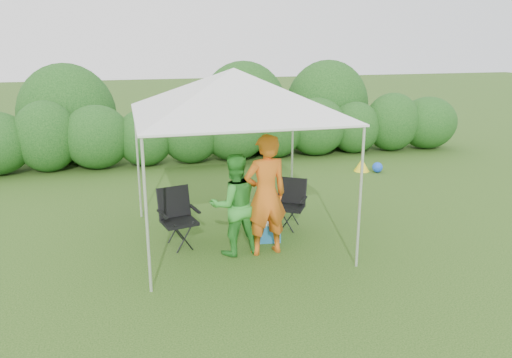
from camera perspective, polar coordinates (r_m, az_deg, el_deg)
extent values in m
plane|color=#375B1C|center=(8.07, -1.53, -8.11)|extent=(70.00, 70.00, 0.00)
ellipsoid|color=#23571C|center=(13.52, -22.87, 4.49)|extent=(1.57, 1.34, 1.80)
cylinder|color=#382616|center=(13.68, -22.54, 1.41)|extent=(0.12, 0.12, 0.30)
ellipsoid|color=#23571C|center=(13.42, -17.75, 4.58)|extent=(1.72, 1.47, 1.65)
cylinder|color=#382616|center=(13.56, -17.51, 1.78)|extent=(0.12, 0.12, 0.30)
ellipsoid|color=#23571C|center=(13.42, -12.59, 4.63)|extent=(1.50, 1.28, 1.50)
cylinder|color=#382616|center=(13.55, -12.44, 2.14)|extent=(0.12, 0.12, 0.30)
ellipsoid|color=#23571C|center=(13.50, -7.51, 5.43)|extent=(1.65, 1.40, 1.73)
cylinder|color=#382616|center=(13.65, -7.40, 2.48)|extent=(0.12, 0.12, 0.30)
ellipsoid|color=#23571C|center=(13.72, -2.49, 5.39)|extent=(1.80, 1.53, 1.57)
cylinder|color=#382616|center=(13.85, -2.46, 2.80)|extent=(0.12, 0.12, 0.30)
ellipsoid|color=#23571C|center=(14.00, 2.34, 6.07)|extent=(1.58, 1.34, 1.80)
cylinder|color=#382616|center=(14.15, 2.30, 3.08)|extent=(0.12, 0.12, 0.30)
ellipsoid|color=#23571C|center=(14.41, 6.93, 5.95)|extent=(1.72, 1.47, 1.65)
cylinder|color=#382616|center=(14.54, 6.84, 3.33)|extent=(0.12, 0.12, 0.30)
ellipsoid|color=#23571C|center=(14.91, 11.24, 5.80)|extent=(1.50, 1.28, 1.50)
cylinder|color=#382616|center=(15.02, 11.12, 3.55)|extent=(0.12, 0.12, 0.30)
ellipsoid|color=#23571C|center=(15.45, 15.30, 6.31)|extent=(1.65, 1.40, 1.73)
cylinder|color=#382616|center=(15.58, 15.11, 3.73)|extent=(0.12, 0.12, 0.30)
ellipsoid|color=#23571C|center=(16.09, 19.02, 6.10)|extent=(1.80, 1.53, 1.57)
cylinder|color=#382616|center=(16.20, 18.82, 3.88)|extent=(0.12, 0.12, 0.30)
cylinder|color=silver|center=(6.57, -12.40, -4.35)|extent=(0.04, 0.04, 2.10)
cylinder|color=silver|center=(7.30, 11.82, -2.26)|extent=(0.04, 0.04, 2.10)
cylinder|color=silver|center=(9.44, -13.34, 1.79)|extent=(0.04, 0.04, 2.10)
cylinder|color=silver|center=(9.97, 4.16, 2.91)|extent=(0.04, 0.04, 2.10)
cube|color=white|center=(7.94, -2.49, 7.43)|extent=(3.10, 3.10, 0.03)
pyramid|color=white|center=(7.90, -2.52, 10.05)|extent=(3.10, 3.10, 0.70)
cube|color=black|center=(8.84, 3.88, -3.26)|extent=(0.64, 0.63, 0.05)
cube|color=black|center=(8.95, 4.21, -1.30)|extent=(0.47, 0.37, 0.46)
cube|color=black|center=(8.85, 2.34, -2.10)|extent=(0.25, 0.37, 0.03)
cube|color=black|center=(8.74, 5.48, -2.39)|extent=(0.25, 0.37, 0.03)
cylinder|color=black|center=(8.77, 2.26, -4.74)|extent=(0.02, 0.02, 0.39)
cylinder|color=black|center=(8.68, 4.84, -5.01)|extent=(0.02, 0.02, 0.39)
cylinder|color=black|center=(9.14, 2.92, -3.89)|extent=(0.02, 0.02, 0.39)
cylinder|color=black|center=(9.05, 5.40, -4.13)|extent=(0.02, 0.02, 0.39)
cube|color=black|center=(8.13, -8.77, -4.89)|extent=(0.62, 0.59, 0.05)
cube|color=black|center=(8.24, -9.35, -2.56)|extent=(0.54, 0.26, 0.50)
cube|color=black|center=(8.00, -10.66, -3.97)|extent=(0.15, 0.44, 0.03)
cube|color=black|center=(8.16, -7.02, -3.41)|extent=(0.15, 0.44, 0.03)
cylinder|color=black|center=(7.95, -9.69, -7.06)|extent=(0.02, 0.02, 0.42)
cylinder|color=black|center=(8.08, -6.70, -6.54)|extent=(0.02, 0.02, 0.42)
cylinder|color=black|center=(8.34, -10.65, -5.99)|extent=(0.02, 0.02, 0.42)
cylinder|color=black|center=(8.47, -7.78, -5.52)|extent=(0.02, 0.02, 0.42)
imported|color=orange|center=(7.64, 1.10, -1.84)|extent=(0.74, 0.53, 1.91)
imported|color=green|center=(7.69, -2.49, -2.93)|extent=(0.84, 0.68, 1.60)
cube|color=teal|center=(8.37, 1.41, -6.05)|extent=(0.42, 0.33, 0.31)
cube|color=silver|center=(8.30, 1.42, -4.96)|extent=(0.44, 0.35, 0.03)
cylinder|color=#592D0C|center=(8.23, 1.90, -4.06)|extent=(0.07, 0.07, 0.27)
cone|color=yellow|center=(12.94, 12.00, 1.59)|extent=(0.39, 0.39, 0.33)
sphere|color=blue|center=(12.91, 13.71, 1.30)|extent=(0.26, 0.26, 0.26)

